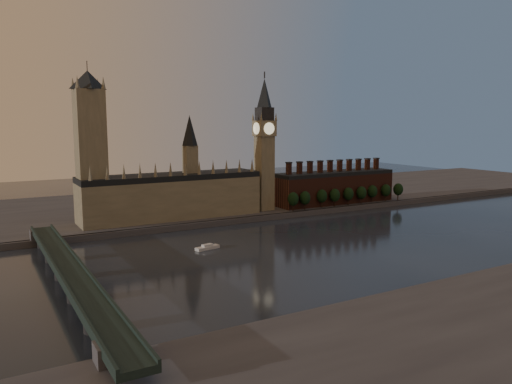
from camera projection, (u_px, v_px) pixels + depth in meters
ground at (344, 246)px, 296.07m from camera, size 900.00×900.00×0.00m
north_bank at (216, 201)px, 448.83m from camera, size 900.00×182.00×4.00m
palace_of_westminster at (172, 194)px, 360.16m from camera, size 130.00×30.30×74.00m
victoria_tower at (91, 143)px, 327.65m from camera, size 24.00×24.00×108.00m
big_ben at (264, 143)px, 387.53m from camera, size 15.00×15.00×107.00m
chimney_block at (334, 187)px, 427.41m from camera, size 110.00×25.00×37.00m
embankment_tree_0 at (293, 199)px, 387.99m from camera, size 8.60×8.60×14.88m
embankment_tree_1 at (305, 198)px, 393.32m from camera, size 8.60×8.60×14.88m
embankment_tree_2 at (322, 196)px, 403.52m from camera, size 8.60×8.60×14.88m
embankment_tree_3 at (335, 195)px, 407.91m from camera, size 8.60×8.60×14.88m
embankment_tree_4 at (348, 194)px, 415.26m from camera, size 8.60×8.60×14.88m
embankment_tree_5 at (361, 193)px, 421.97m from camera, size 8.60×8.60×14.88m
embankment_tree_6 at (372, 191)px, 430.31m from camera, size 8.60×8.60×14.88m
embankment_tree_7 at (386, 190)px, 436.60m from camera, size 8.60×8.60×14.88m
embankment_tree_8 at (398, 189)px, 442.73m from camera, size 8.60×8.60×14.88m
westminster_bridge at (70, 275)px, 216.57m from camera, size 14.00×200.00×11.55m
river_boat at (207, 247)px, 288.77m from camera, size 15.31×6.97×2.96m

